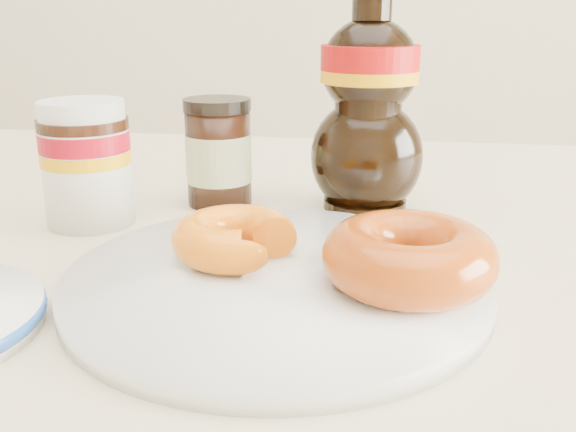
# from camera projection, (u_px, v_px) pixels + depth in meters

# --- Properties ---
(dining_table) EXTENTS (1.40, 0.90, 0.75)m
(dining_table) POSITION_uv_depth(u_px,v_px,m) (270.00, 352.00, 0.50)
(dining_table) COLOR beige
(dining_table) RESTS_ON ground
(plate) EXTENTS (0.27, 0.27, 0.01)m
(plate) POSITION_uv_depth(u_px,v_px,m) (276.00, 281.00, 0.41)
(plate) COLOR white
(plate) RESTS_ON dining_table
(donut_bitten) EXTENTS (0.10, 0.10, 0.03)m
(donut_bitten) POSITION_uv_depth(u_px,v_px,m) (235.00, 238.00, 0.43)
(donut_bitten) COLOR orange
(donut_bitten) RESTS_ON plate
(donut_whole) EXTENTS (0.12, 0.12, 0.04)m
(donut_whole) POSITION_uv_depth(u_px,v_px,m) (409.00, 257.00, 0.39)
(donut_whole) COLOR #A2360A
(donut_whole) RESTS_ON plate
(nutella_jar) EXTENTS (0.07, 0.07, 0.10)m
(nutella_jar) POSITION_uv_depth(u_px,v_px,m) (86.00, 158.00, 0.53)
(nutella_jar) COLOR white
(nutella_jar) RESTS_ON dining_table
(syrup_bottle) EXTENTS (0.11, 0.10, 0.20)m
(syrup_bottle) POSITION_uv_depth(u_px,v_px,m) (368.00, 100.00, 0.56)
(syrup_bottle) COLOR black
(syrup_bottle) RESTS_ON dining_table
(dark_jar) EXTENTS (0.06, 0.06, 0.10)m
(dark_jar) POSITION_uv_depth(u_px,v_px,m) (219.00, 153.00, 0.59)
(dark_jar) COLOR black
(dark_jar) RESTS_ON dining_table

